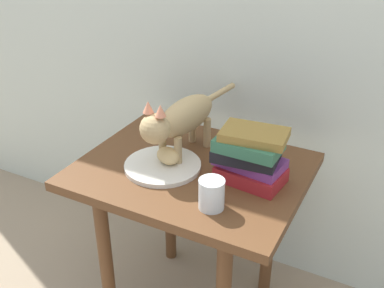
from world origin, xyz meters
TOP-DOWN VIEW (x-y plane):
  - side_table at (0.00, 0.00)m, footprint 0.69×0.55m
  - plate at (-0.08, -0.04)m, footprint 0.24×0.24m
  - bread_roll at (-0.06, -0.03)m, footprint 0.10×0.08m
  - cat at (-0.06, 0.04)m, footprint 0.13×0.48m
  - book_stack at (0.18, 0.01)m, footprint 0.21×0.15m
  - candle_jar at (0.14, -0.16)m, footprint 0.07×0.07m

SIDE VIEW (x-z plane):
  - side_table at x=0.00m, z-range 0.20..0.80m
  - plate at x=-0.08m, z-range 0.60..0.62m
  - candle_jar at x=0.14m, z-range 0.60..0.68m
  - bread_roll at x=-0.06m, z-range 0.62..0.67m
  - book_stack at x=0.18m, z-range 0.60..0.77m
  - cat at x=-0.06m, z-range 0.62..0.85m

